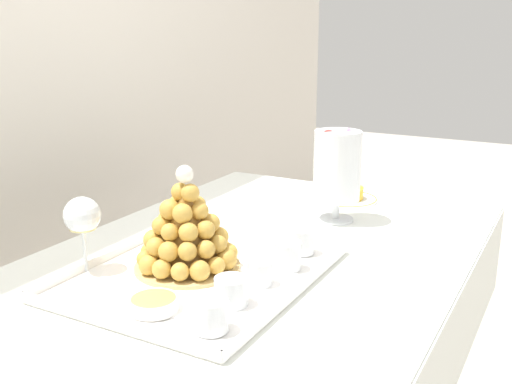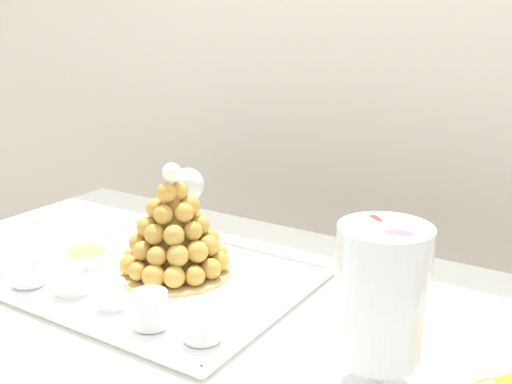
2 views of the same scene
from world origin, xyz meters
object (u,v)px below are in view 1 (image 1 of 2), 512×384
object	(u,v)px
macaron_goblet	(337,166)
fruit_tart_plate	(346,196)
dessert_cup_right	(301,242)
dessert_cup_mid_right	(287,256)
dessert_cup_centre	(260,274)
creme_brulee_ramekin	(154,303)
croquembouche	(186,232)
dessert_cup_mid_left	(231,292)
dessert_cup_left	(211,316)
serving_tray	(200,274)
wine_glass	(82,218)

from	to	relation	value
macaron_goblet	fruit_tart_plate	xyz separation A→B (m)	(0.19, 0.04, -0.13)
dessert_cup_right	dessert_cup_mid_right	bearing A→B (deg)	-172.98
dessert_cup_centre	creme_brulee_ramekin	xyz separation A→B (m)	(-0.19, 0.11, -0.01)
dessert_cup_centre	dessert_cup_right	xyz separation A→B (m)	(0.19, 0.00, 0.00)
croquembouche	macaron_goblet	world-z (taller)	macaron_goblet
dessert_cup_mid_left	fruit_tart_plate	size ratio (longest dim) A/B	0.33
dessert_cup_mid_right	fruit_tart_plate	world-z (taller)	dessert_cup_mid_right
croquembouche	dessert_cup_mid_right	distance (m)	0.21
dessert_cup_left	dessert_cup_right	size ratio (longest dim) A/B	1.01
dessert_cup_centre	creme_brulee_ramekin	size ratio (longest dim) A/B	0.56
dessert_cup_centre	fruit_tart_plate	size ratio (longest dim) A/B	0.27
macaron_goblet	dessert_cup_mid_right	bearing A→B (deg)	-174.09
croquembouche	macaron_goblet	distance (m)	0.50
dessert_cup_right	macaron_goblet	bearing A→B (deg)	5.52
dessert_cup_centre	croquembouche	bearing A→B (deg)	90.49
croquembouche	creme_brulee_ramekin	distance (m)	0.21
dessert_cup_left	fruit_tart_plate	xyz separation A→B (m)	(0.86, 0.09, -0.02)
serving_tray	fruit_tart_plate	world-z (taller)	fruit_tart_plate
dessert_cup_mid_left	dessert_cup_centre	bearing A→B (deg)	-1.85
fruit_tart_plate	dessert_cup_mid_right	bearing A→B (deg)	-171.77
dessert_cup_mid_left	wine_glass	size ratio (longest dim) A/B	0.38
serving_tray	dessert_cup_mid_right	bearing A→B (deg)	-54.13
dessert_cup_mid_left	dessert_cup_centre	size ratio (longest dim) A/B	1.25
dessert_cup_left	macaron_goblet	bearing A→B (deg)	3.68
dessert_cup_centre	dessert_cup_left	bearing A→B (deg)	-175.37
dessert_cup_mid_left	fruit_tart_plate	bearing A→B (deg)	4.98
creme_brulee_ramekin	dessert_cup_left	bearing A→B (deg)	-95.70
fruit_tart_plate	wine_glass	xyz separation A→B (m)	(-0.77, 0.28, 0.11)
dessert_cup_centre	fruit_tart_plate	world-z (taller)	dessert_cup_centre
dessert_cup_right	creme_brulee_ramekin	size ratio (longest dim) A/B	0.65
dessert_cup_right	fruit_tart_plate	bearing A→B (deg)	8.48
dessert_cup_left	dessert_cup_mid_left	world-z (taller)	dessert_cup_left
serving_tray	dessert_cup_centre	size ratio (longest dim) A/B	10.80
serving_tray	dessert_cup_right	world-z (taller)	dessert_cup_right
creme_brulee_ramekin	dessert_cup_mid_left	bearing A→B (deg)	-52.36
dessert_cup_right	fruit_tart_plate	xyz separation A→B (m)	(0.47, 0.07, -0.02)
croquembouche	dessert_cup_centre	world-z (taller)	croquembouche
dessert_cup_mid_left	wine_glass	world-z (taller)	wine_glass
dessert_cup_centre	macaron_goblet	bearing A→B (deg)	3.28
dessert_cup_mid_left	dessert_cup_centre	distance (m)	0.10
wine_glass	creme_brulee_ramekin	bearing A→B (deg)	-108.08
macaron_goblet	creme_brulee_ramekin	bearing A→B (deg)	172.48
dessert_cup_mid_left	wine_glass	xyz separation A→B (m)	(-0.01, 0.35, 0.09)
dessert_cup_left	fruit_tart_plate	size ratio (longest dim) A/B	0.31
serving_tray	croquembouche	bearing A→B (deg)	79.69
croquembouche	dessert_cup_mid_right	bearing A→B (deg)	-61.31
dessert_cup_right	fruit_tart_plate	size ratio (longest dim) A/B	0.31
dessert_cup_right	macaron_goblet	world-z (taller)	macaron_goblet
macaron_goblet	croquembouche	bearing A→B (deg)	162.94
dessert_cup_mid_left	macaron_goblet	size ratio (longest dim) A/B	0.25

